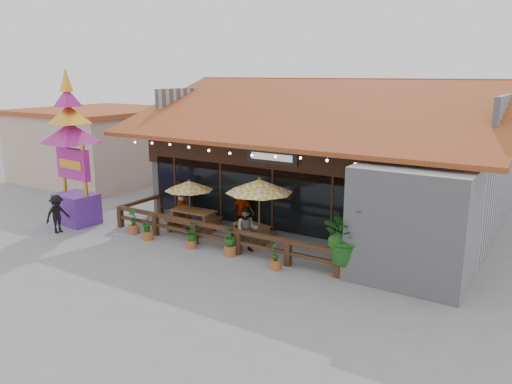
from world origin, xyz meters
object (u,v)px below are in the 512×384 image
Objects in this scene: tropical_plant at (347,236)px; pedestrian at (57,214)px; umbrella_left at (189,186)px; picnic_table_right at (252,230)px; umbrella_right at (259,186)px; picnic_table_left at (194,217)px; thai_sign_tower at (71,137)px.

pedestrian is at bearing -169.70° from tropical_plant.
tropical_plant is 1.50× the size of pedestrian.
picnic_table_right is at bearing 1.69° from umbrella_left.
pedestrian is (-4.21, -3.22, -1.07)m from umbrella_left.
umbrella_right is 1.77× the size of pedestrian.
pedestrian is at bearing -142.64° from umbrella_left.
picnic_table_right is at bearing 164.53° from tropical_plant.
thai_sign_tower is (-4.88, -1.88, 3.12)m from picnic_table_left.
thai_sign_tower is (-4.65, -1.94, 1.86)m from umbrella_left.
thai_sign_tower is 3.23m from pedestrian.
thai_sign_tower reaches higher than umbrella_left.
umbrella_right reaches higher than umbrella_left.
thai_sign_tower is at bearing -158.91° from picnic_table_left.
picnic_table_left is at bearing -49.61° from pedestrian.
picnic_table_left is at bearing 171.46° from tropical_plant.
picnic_table_right is 0.70× the size of tropical_plant.
picnic_table_left is at bearing -177.08° from picnic_table_right.
tropical_plant is (3.81, -0.87, -0.97)m from umbrella_right.
umbrella_right reaches higher than tropical_plant.
thai_sign_tower is 4.51× the size of pedestrian.
umbrella_right is 1.95m from picnic_table_right.
umbrella_left is 3.28m from picnic_table_right.
thai_sign_tower reaches higher than tropical_plant.
tropical_plant is at bearing -12.93° from umbrella_right.
pedestrian is (-4.45, -3.16, 0.19)m from picnic_table_left.
picnic_table_right is (2.74, 0.14, -0.13)m from picnic_table_left.
tropical_plant reaches higher than picnic_table_left.
umbrella_right reaches higher than picnic_table_left.
picnic_table_right is 0.23× the size of thai_sign_tower.
thai_sign_tower is 3.02× the size of tropical_plant.
umbrella_left is 3.56m from umbrella_right.
umbrella_right is at bearing 11.70° from thai_sign_tower.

